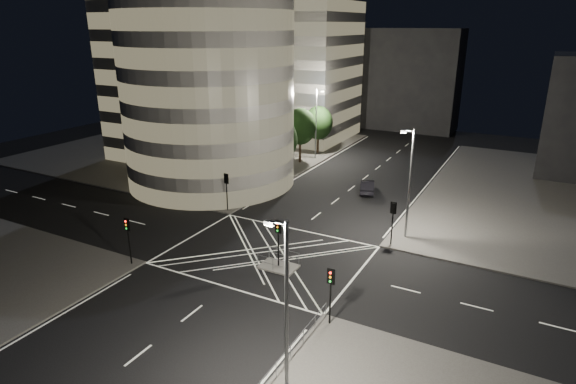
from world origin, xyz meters
The scene contains 24 objects.
ground centered at (0.00, 0.00, 0.00)m, with size 120.00×120.00×0.00m, color black.
sidewalk_far_left centered at (-29.00, 27.00, 0.07)m, with size 42.00×42.00×0.15m, color #4A4846.
central_island centered at (2.00, -1.50, 0.07)m, with size 3.00×2.00×0.15m, color slate.
office_tower_curved centered at (-20.74, 18.74, 12.65)m, with size 30.00×29.00×27.20m.
office_block_rear centered at (-22.00, 42.00, 11.15)m, with size 24.00×16.00×22.00m, color gray.
building_far_end centered at (-4.00, 58.00, 9.00)m, with size 18.00×8.00×18.00m, color black.
tree_a centered at (-10.50, 9.00, 4.85)m, with size 4.47×4.47×7.28m.
tree_b centered at (-10.50, 15.00, 4.59)m, with size 4.98×4.98×7.31m.
tree_c centered at (-10.50, 21.00, 4.58)m, with size 4.78×4.78×7.19m.
tree_d centered at (-10.50, 27.00, 5.25)m, with size 4.42×4.42×7.65m.
tree_e centered at (-10.50, 33.00, 4.74)m, with size 4.34×4.34×7.10m.
traffic_signal_fl centered at (-8.80, 6.80, 2.91)m, with size 0.55×0.22×4.00m.
traffic_signal_nl centered at (-8.80, -6.80, 2.91)m, with size 0.55×0.22×4.00m.
traffic_signal_fr centered at (8.80, 6.80, 2.91)m, with size 0.55×0.22×4.00m.
traffic_signal_nr centered at (8.80, -6.80, 2.91)m, with size 0.55×0.22×4.00m.
traffic_signal_island centered at (2.00, -1.50, 2.91)m, with size 0.55×0.22×4.00m.
street_lamp_left_near centered at (-9.44, 12.00, 5.54)m, with size 1.25×0.25×10.00m.
street_lamp_left_far centered at (-9.44, 30.00, 5.54)m, with size 1.25×0.25×10.00m.
street_lamp_right_far centered at (9.44, 9.00, 5.54)m, with size 1.25×0.25×10.00m.
street_lamp_right_near centered at (9.44, -14.00, 5.54)m, with size 1.25×0.25×10.00m.
railing_near_right centered at (8.30, -12.15, 0.70)m, with size 0.06×11.70×1.10m, color slate.
railing_island_south centered at (2.00, -2.40, 0.70)m, with size 2.80×0.06×1.10m, color slate.
railing_island_north centered at (2.00, -0.60, 0.70)m, with size 2.80×0.06×1.10m, color slate.
sedan centered at (2.11, 19.53, 0.74)m, with size 1.57×4.50×1.48m, color black.
Camera 1 is at (19.10, -31.74, 18.61)m, focal length 30.00 mm.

